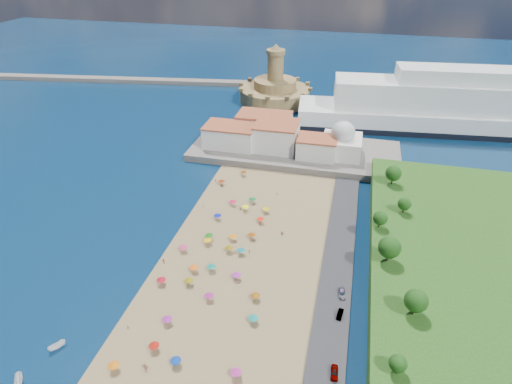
# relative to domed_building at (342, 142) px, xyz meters

# --- Properties ---
(ground) EXTENTS (700.00, 700.00, 0.00)m
(ground) POSITION_rel_domed_building_xyz_m (-30.00, -71.00, -8.97)
(ground) COLOR #071938
(ground) RESTS_ON ground
(terrace) EXTENTS (90.00, 36.00, 3.00)m
(terrace) POSITION_rel_domed_building_xyz_m (-20.00, 2.00, -7.47)
(terrace) COLOR #59544C
(terrace) RESTS_ON ground
(jetty) EXTENTS (18.00, 70.00, 2.40)m
(jetty) POSITION_rel_domed_building_xyz_m (-42.00, 37.00, -7.77)
(jetty) COLOR #59544C
(jetty) RESTS_ON ground
(breakwater) EXTENTS (199.03, 34.77, 2.60)m
(breakwater) POSITION_rel_domed_building_xyz_m (-140.00, 82.00, -7.67)
(breakwater) COLOR #59544C
(breakwater) RESTS_ON ground
(waterfront_buildings) EXTENTS (57.00, 29.00, 11.00)m
(waterfront_buildings) POSITION_rel_domed_building_xyz_m (-33.05, 2.64, -1.10)
(waterfront_buildings) COLOR silver
(waterfront_buildings) RESTS_ON terrace
(domed_building) EXTENTS (16.00, 16.00, 15.00)m
(domed_building) POSITION_rel_domed_building_xyz_m (0.00, 0.00, 0.00)
(domed_building) COLOR silver
(domed_building) RESTS_ON terrace
(fortress) EXTENTS (40.00, 40.00, 32.40)m
(fortress) POSITION_rel_domed_building_xyz_m (-42.00, 67.00, -2.29)
(fortress) COLOR #A68C53
(fortress) RESTS_ON ground
(cruise_ship) EXTENTS (172.23, 41.91, 37.31)m
(cruise_ship) POSITION_rel_domed_building_xyz_m (60.55, 48.32, 2.08)
(cruise_ship) COLOR black
(cruise_ship) RESTS_ON ground
(beach_parasols) EXTENTS (30.70, 117.84, 2.20)m
(beach_parasols) POSITION_rel_domed_building_xyz_m (-30.75, -85.35, -6.83)
(beach_parasols) COLOR gray
(beach_parasols) RESTS_ON beach
(beachgoers) EXTENTS (35.10, 92.43, 1.90)m
(beachgoers) POSITION_rel_domed_building_xyz_m (-32.93, -73.85, -7.85)
(beachgoers) COLOR tan
(beachgoers) RESTS_ON beach
(moored_boats) EXTENTS (6.19, 14.37, 1.70)m
(moored_boats) POSITION_rel_domed_building_xyz_m (-59.24, -118.50, -8.14)
(moored_boats) COLOR white
(moored_boats) RESTS_ON ground
(parked_cars) EXTENTS (2.17, 29.12, 1.38)m
(parked_cars) POSITION_rel_domed_building_xyz_m (6.00, -91.68, -7.63)
(parked_cars) COLOR gray
(parked_cars) RESTS_ON promenade
(hillside_trees) EXTENTS (12.78, 107.34, 7.95)m
(hillside_trees) POSITION_rel_domed_building_xyz_m (18.69, -78.18, 1.25)
(hillside_trees) COLOR #382314
(hillside_trees) RESTS_ON hillside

